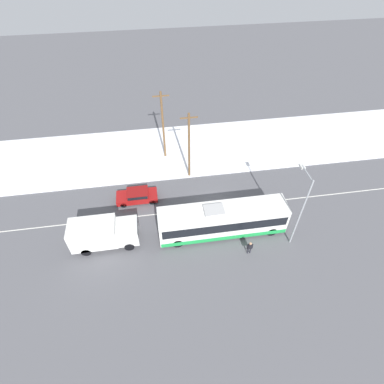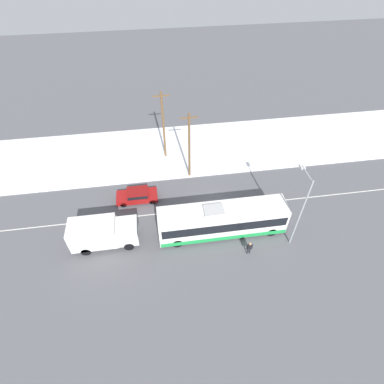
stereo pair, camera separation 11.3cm
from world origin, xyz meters
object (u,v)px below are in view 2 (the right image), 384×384
box_truck (102,233)px  pedestrian_at_stop (250,247)px  streetlamp (301,204)px  city_bus (222,220)px  utility_pole_roadside (189,146)px  sedan_car (137,195)px  utility_pole_snowlot (163,125)px

box_truck → pedestrian_at_stop: size_ratio=3.85×
box_truck → streetlamp: size_ratio=0.77×
city_bus → utility_pole_roadside: size_ratio=1.47×
sedan_car → utility_pole_roadside: (6.00, 3.07, 3.53)m
streetlamp → utility_pole_snowlot: size_ratio=0.92×
sedan_car → pedestrian_at_stop: 12.81m
sedan_car → pedestrian_at_stop: (9.82, -8.23, 0.24)m
city_bus → box_truck: bearing=179.0°
box_truck → utility_pole_snowlot: 14.30m
city_bus → streetlamp: streetlamp is taller
streetlamp → utility_pole_roadside: utility_pole_roadside is taller
city_bus → sedan_car: (-7.92, 5.39, -0.89)m
streetlamp → utility_pole_snowlot: bearing=126.1°
city_bus → utility_pole_roadside: 9.07m
box_truck → utility_pole_roadside: size_ratio=0.74×
box_truck → streetlamp: (17.11, -2.01, 3.32)m
city_bus → streetlamp: (6.09, -1.82, 3.28)m
sedan_car → streetlamp: 16.30m
city_bus → utility_pole_snowlot: utility_pole_snowlot is taller
box_truck → sedan_car: (3.10, 5.20, -0.85)m
streetlamp → sedan_car: bearing=152.8°
pedestrian_at_stop → streetlamp: size_ratio=0.20×
city_bus → utility_pole_roadside: bearing=102.8°
utility_pole_snowlot → city_bus: bearing=-70.8°
box_truck → sedan_car: size_ratio=1.41×
box_truck → utility_pole_snowlot: bearing=61.5°
pedestrian_at_stop → utility_pole_roadside: 12.37m
utility_pole_roadside → pedestrian_at_stop: bearing=-71.3°
sedan_car → streetlamp: streetlamp is taller
pedestrian_at_stop → sedan_car: bearing=140.0°
city_bus → pedestrian_at_stop: (1.90, -2.83, -0.65)m
pedestrian_at_stop → utility_pole_roadside: bearing=108.7°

